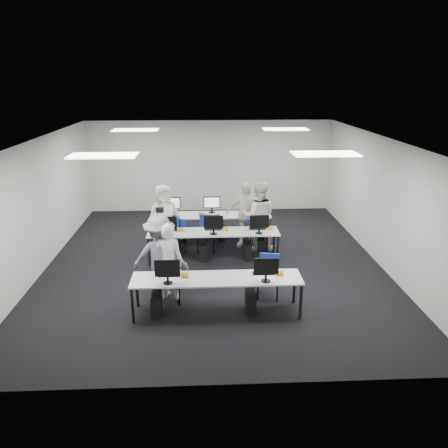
{
  "coord_description": "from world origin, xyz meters",
  "views": [
    {
      "loc": [
        -0.22,
        -9.84,
        4.3
      ],
      "look_at": [
        0.25,
        -0.03,
        1.0
      ],
      "focal_mm": 35.0,
      "sensor_mm": 36.0,
      "label": 1
    }
  ],
  "objects_px": {
    "student_2": "(164,218)",
    "chair_5": "(175,237)",
    "chair_2": "(177,242)",
    "student_3": "(245,215)",
    "chair_4": "(257,239)",
    "photographer": "(160,256)",
    "chair_7": "(259,237)",
    "student_1": "(259,216)",
    "desk_mid": "(213,233)",
    "chair_3": "(207,240)",
    "chair_0": "(167,286)",
    "student_0": "(168,262)",
    "chair_6": "(215,236)",
    "chair_1": "(268,284)",
    "desk_front": "(217,280)"
  },
  "relations": [
    {
      "from": "chair_2",
      "to": "student_3",
      "type": "xyz_separation_m",
      "value": [
        1.8,
        0.36,
        0.61
      ]
    },
    {
      "from": "chair_0",
      "to": "desk_front",
      "type": "bearing_deg",
      "value": -39.21
    },
    {
      "from": "student_3",
      "to": "photographer",
      "type": "relative_size",
      "value": 1.01
    },
    {
      "from": "desk_mid",
      "to": "chair_3",
      "type": "height_order",
      "value": "chair_3"
    },
    {
      "from": "chair_4",
      "to": "student_3",
      "type": "height_order",
      "value": "student_3"
    },
    {
      "from": "student_1",
      "to": "desk_mid",
      "type": "bearing_deg",
      "value": 35.51
    },
    {
      "from": "desk_mid",
      "to": "photographer",
      "type": "relative_size",
      "value": 1.84
    },
    {
      "from": "chair_5",
      "to": "student_1",
      "type": "height_order",
      "value": "student_1"
    },
    {
      "from": "student_0",
      "to": "student_1",
      "type": "bearing_deg",
      "value": -122.59
    },
    {
      "from": "chair_7",
      "to": "student_0",
      "type": "bearing_deg",
      "value": -116.3
    },
    {
      "from": "student_2",
      "to": "chair_5",
      "type": "bearing_deg",
      "value": -3.25
    },
    {
      "from": "chair_2",
      "to": "chair_4",
      "type": "bearing_deg",
      "value": 22.21
    },
    {
      "from": "chair_4",
      "to": "chair_1",
      "type": "bearing_deg",
      "value": -97.04
    },
    {
      "from": "chair_1",
      "to": "chair_6",
      "type": "bearing_deg",
      "value": 121.65
    },
    {
      "from": "chair_7",
      "to": "student_3",
      "type": "bearing_deg",
      "value": -174.59
    },
    {
      "from": "chair_6",
      "to": "student_1",
      "type": "bearing_deg",
      "value": -20.47
    },
    {
      "from": "chair_7",
      "to": "chair_3",
      "type": "bearing_deg",
      "value": -159.28
    },
    {
      "from": "chair_2",
      "to": "chair_5",
      "type": "relative_size",
      "value": 0.93
    },
    {
      "from": "student_1",
      "to": "student_3",
      "type": "height_order",
      "value": "student_1"
    },
    {
      "from": "student_0",
      "to": "student_2",
      "type": "xyz_separation_m",
      "value": [
        -0.31,
        2.75,
        0.05
      ]
    },
    {
      "from": "chair_0",
      "to": "photographer",
      "type": "height_order",
      "value": "photographer"
    },
    {
      "from": "chair_4",
      "to": "chair_7",
      "type": "xyz_separation_m",
      "value": [
        0.11,
        0.29,
        -0.05
      ]
    },
    {
      "from": "chair_7",
      "to": "chair_1",
      "type": "bearing_deg",
      "value": -81.99
    },
    {
      "from": "student_0",
      "to": "student_1",
      "type": "height_order",
      "value": "student_1"
    },
    {
      "from": "chair_7",
      "to": "student_1",
      "type": "distance_m",
      "value": 0.67
    },
    {
      "from": "chair_0",
      "to": "chair_1",
      "type": "xyz_separation_m",
      "value": [
        2.07,
        0.09,
        -0.03
      ]
    },
    {
      "from": "chair_6",
      "to": "desk_mid",
      "type": "bearing_deg",
      "value": -99.23
    },
    {
      "from": "chair_3",
      "to": "chair_5",
      "type": "bearing_deg",
      "value": 174.0
    },
    {
      "from": "student_2",
      "to": "chair_0",
      "type": "bearing_deg",
      "value": -104.23
    },
    {
      "from": "chair_3",
      "to": "chair_6",
      "type": "xyz_separation_m",
      "value": [
        0.21,
        0.34,
        -0.03
      ]
    },
    {
      "from": "chair_4",
      "to": "photographer",
      "type": "relative_size",
      "value": 0.56
    },
    {
      "from": "student_0",
      "to": "student_3",
      "type": "xyz_separation_m",
      "value": [
        1.81,
        2.87,
        0.07
      ]
    },
    {
      "from": "chair_6",
      "to": "student_0",
      "type": "relative_size",
      "value": 0.5
    },
    {
      "from": "student_1",
      "to": "chair_2",
      "type": "bearing_deg",
      "value": 10.35
    },
    {
      "from": "chair_6",
      "to": "photographer",
      "type": "xyz_separation_m",
      "value": [
        -1.17,
        -2.78,
        0.61
      ]
    },
    {
      "from": "chair_7",
      "to": "student_1",
      "type": "xyz_separation_m",
      "value": [
        -0.05,
        -0.18,
        0.65
      ]
    },
    {
      "from": "chair_0",
      "to": "chair_6",
      "type": "bearing_deg",
      "value": 59.62
    },
    {
      "from": "desk_mid",
      "to": "student_3",
      "type": "distance_m",
      "value": 1.25
    },
    {
      "from": "student_3",
      "to": "student_0",
      "type": "bearing_deg",
      "value": -101.07
    },
    {
      "from": "chair_7",
      "to": "photographer",
      "type": "relative_size",
      "value": 0.47
    },
    {
      "from": "student_0",
      "to": "student_2",
      "type": "height_order",
      "value": "student_2"
    },
    {
      "from": "chair_1",
      "to": "chair_3",
      "type": "xyz_separation_m",
      "value": [
        -1.23,
        2.59,
        0.01
      ]
    },
    {
      "from": "desk_mid",
      "to": "chair_6",
      "type": "relative_size",
      "value": 3.92
    },
    {
      "from": "chair_2",
      "to": "student_0",
      "type": "height_order",
      "value": "student_0"
    },
    {
      "from": "chair_3",
      "to": "student_1",
      "type": "relative_size",
      "value": 0.51
    },
    {
      "from": "desk_front",
      "to": "chair_5",
      "type": "height_order",
      "value": "chair_5"
    },
    {
      "from": "chair_3",
      "to": "chair_1",
      "type": "bearing_deg",
      "value": -55.74
    },
    {
      "from": "photographer",
      "to": "chair_3",
      "type": "bearing_deg",
      "value": -105.12
    },
    {
      "from": "desk_mid",
      "to": "chair_5",
      "type": "relative_size",
      "value": 3.5
    },
    {
      "from": "student_3",
      "to": "photographer",
      "type": "height_order",
      "value": "student_3"
    }
  ]
}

